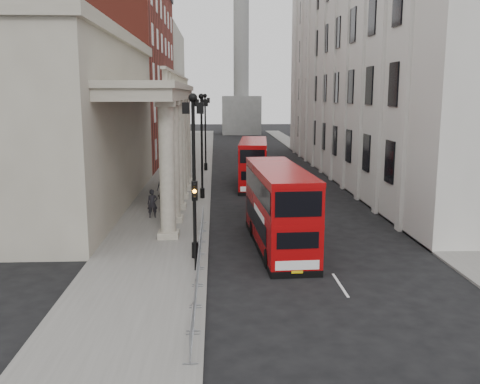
{
  "coord_description": "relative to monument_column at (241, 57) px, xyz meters",
  "views": [
    {
      "loc": [
        0.48,
        -22.47,
        8.39
      ],
      "look_at": [
        1.94,
        9.16,
        2.58
      ],
      "focal_mm": 40.0,
      "sensor_mm": 36.0,
      "label": 1
    }
  ],
  "objects": [
    {
      "name": "ground",
      "position": [
        -6.0,
        -92.0,
        -15.98
      ],
      "size": [
        260.0,
        260.0,
        0.0
      ],
      "primitive_type": "plane",
      "color": "black",
      "rests_on": "ground"
    },
    {
      "name": "sidewalk_west",
      "position": [
        -9.0,
        -62.0,
        -15.92
      ],
      "size": [
        6.0,
        140.0,
        0.12
      ],
      "primitive_type": "cube",
      "color": "slate",
      "rests_on": "ground"
    },
    {
      "name": "sidewalk_east",
      "position": [
        7.5,
        -62.0,
        -15.92
      ],
      "size": [
        3.0,
        140.0,
        0.12
      ],
      "primitive_type": "cube",
      "color": "slate",
      "rests_on": "ground"
    },
    {
      "name": "kerb",
      "position": [
        -6.05,
        -62.0,
        -15.91
      ],
      "size": [
        0.2,
        140.0,
        0.14
      ],
      "primitive_type": "cube",
      "color": "slate",
      "rests_on": "ground"
    },
    {
      "name": "portico_building",
      "position": [
        -16.5,
        -74.0,
        -9.98
      ],
      "size": [
        9.0,
        28.0,
        12.0
      ],
      "primitive_type": "cube",
      "color": "gray",
      "rests_on": "ground"
    },
    {
      "name": "brick_building",
      "position": [
        -16.5,
        -44.0,
        -4.98
      ],
      "size": [
        9.0,
        32.0,
        22.0
      ],
      "primitive_type": "cube",
      "color": "maroon",
      "rests_on": "ground"
    },
    {
      "name": "west_building_far",
      "position": [
        -16.5,
        -12.0,
        -5.98
      ],
      "size": [
        9.0,
        30.0,
        20.0
      ],
      "primitive_type": "cube",
      "color": "gray",
      "rests_on": "ground"
    },
    {
      "name": "east_building",
      "position": [
        10.0,
        -60.0,
        -3.48
      ],
      "size": [
        8.0,
        55.0,
        25.0
      ],
      "primitive_type": "cube",
      "color": "beige",
      "rests_on": "ground"
    },
    {
      "name": "monument_column",
      "position": [
        0.0,
        0.0,
        0.0
      ],
      "size": [
        8.0,
        8.0,
        54.2
      ],
      "color": "#60605E",
      "rests_on": "ground"
    },
    {
      "name": "lamp_post_south",
      "position": [
        -6.6,
        -88.0,
        -11.07
      ],
      "size": [
        1.05,
        0.44,
        8.32
      ],
      "color": "black",
      "rests_on": "sidewalk_west"
    },
    {
      "name": "lamp_post_mid",
      "position": [
        -6.6,
        -72.0,
        -11.07
      ],
      "size": [
        1.05,
        0.44,
        8.32
      ],
      "color": "black",
      "rests_on": "sidewalk_west"
    },
    {
      "name": "lamp_post_north",
      "position": [
        -6.6,
        -56.0,
        -11.07
      ],
      "size": [
        1.05,
        0.44,
        8.32
      ],
      "color": "black",
      "rests_on": "sidewalk_west"
    },
    {
      "name": "traffic_light",
      "position": [
        -6.5,
        -90.02,
        -12.88
      ],
      "size": [
        0.28,
        0.33,
        4.3
      ],
      "color": "black",
      "rests_on": "sidewalk_west"
    },
    {
      "name": "crowd_barriers",
      "position": [
        -6.35,
        -89.78,
        -15.31
      ],
      "size": [
        0.5,
        18.75,
        1.1
      ],
      "color": "gray",
      "rests_on": "sidewalk_west"
    },
    {
      "name": "bus_near",
      "position": [
        -2.07,
        -85.93,
        -13.65
      ],
      "size": [
        3.04,
        10.45,
        4.46
      ],
      "rotation": [
        0.0,
        0.0,
        0.05
      ],
      "color": "#9B0709",
      "rests_on": "ground"
    },
    {
      "name": "bus_far",
      "position": [
        -2.06,
        -65.95,
        -13.77
      ],
      "size": [
        3.22,
        9.99,
        4.24
      ],
      "rotation": [
        0.0,
        0.0,
        -0.09
      ],
      "color": "#A20709",
      "rests_on": "ground"
    },
    {
      "name": "pedestrian_a",
      "position": [
        -9.82,
        -78.79,
        -14.9
      ],
      "size": [
        0.78,
        0.6,
        1.93
      ],
      "primitive_type": "imported",
      "rotation": [
        0.0,
        0.0,
        0.21
      ],
      "color": "black",
      "rests_on": "sidewalk_west"
    },
    {
      "name": "pedestrian_b",
      "position": [
        -9.4,
        -75.65,
        -15.03
      ],
      "size": [
        0.81,
        0.64,
        1.65
      ],
      "primitive_type": "imported",
      "rotation": [
        0.0,
        0.0,
        3.16
      ],
      "color": "black",
      "rests_on": "sidewalk_west"
    },
    {
      "name": "pedestrian_c",
      "position": [
        -9.78,
        -72.07,
        -14.9
      ],
      "size": [
        1.12,
        0.98,
        1.93
      ],
      "primitive_type": "imported",
      "rotation": [
        0.0,
        0.0,
        5.81
      ],
      "color": "black",
      "rests_on": "sidewalk_west"
    }
  ]
}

